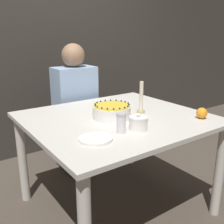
{
  "coord_description": "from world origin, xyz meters",
  "views": [
    {
      "loc": [
        -1.09,
        -1.49,
        1.35
      ],
      "look_at": [
        -0.05,
        -0.0,
        0.81
      ],
      "focal_mm": 42.0,
      "sensor_mm": 36.0,
      "label": 1
    }
  ],
  "objects": [
    {
      "name": "dining_table",
      "position": [
        0.0,
        0.0,
        0.66
      ],
      "size": [
        1.27,
        1.16,
        0.77
      ],
      "color": "beige",
      "rests_on": "ground_plane"
    },
    {
      "name": "ground_plane",
      "position": [
        0.0,
        0.0,
        0.0
      ],
      "size": [
        12.0,
        12.0,
        0.0
      ],
      "primitive_type": "plane",
      "color": "#4C4238"
    },
    {
      "name": "person_man_blue_shirt",
      "position": [
        0.06,
        0.78,
        0.56
      ],
      "size": [
        0.4,
        0.34,
        1.27
      ],
      "rotation": [
        0.0,
        0.0,
        3.14
      ],
      "color": "#473D33",
      "rests_on": "ground_plane"
    },
    {
      "name": "cake",
      "position": [
        -0.05,
        -0.0,
        0.81
      ],
      "size": [
        0.28,
        0.28,
        0.11
      ],
      "color": "white",
      "rests_on": "dining_table"
    },
    {
      "name": "sugar_bowl",
      "position": [
        -0.05,
        -0.3,
        0.81
      ],
      "size": [
        0.12,
        0.12,
        0.11
      ],
      "color": "white",
      "rests_on": "dining_table"
    },
    {
      "name": "wall_behind",
      "position": [
        0.0,
        1.4,
        1.3
      ],
      "size": [
        8.0,
        0.05,
        2.6
      ],
      "color": "#38332D",
      "rests_on": "ground_plane"
    },
    {
      "name": "plate_stack",
      "position": [
        -0.36,
        -0.29,
        0.77
      ],
      "size": [
        0.2,
        0.2,
        0.02
      ],
      "color": "white",
      "rests_on": "dining_table"
    },
    {
      "name": "candle",
      "position": [
        0.21,
        -0.02,
        0.86
      ],
      "size": [
        0.06,
        0.06,
        0.24
      ],
      "color": "tan",
      "rests_on": "dining_table"
    },
    {
      "name": "orange_fruit_0",
      "position": [
        0.48,
        -0.38,
        0.81
      ],
      "size": [
        0.08,
        0.08,
        0.08
      ],
      "color": "orange",
      "rests_on": "dining_table"
    },
    {
      "name": "sugar_shaker",
      "position": [
        -0.17,
        -0.28,
        0.83
      ],
      "size": [
        0.06,
        0.06,
        0.13
      ],
      "color": "white",
      "rests_on": "dining_table"
    }
  ]
}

